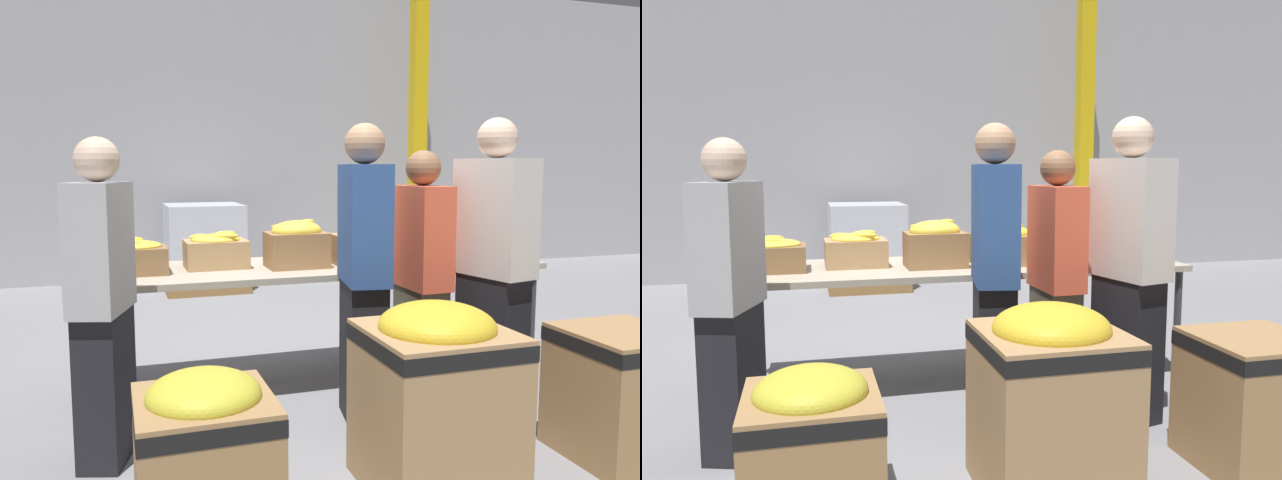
% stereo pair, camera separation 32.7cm
% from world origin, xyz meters
% --- Properties ---
extents(ground_plane, '(30.00, 30.00, 0.00)m').
position_xyz_m(ground_plane, '(0.00, 0.00, 0.00)').
color(ground_plane, gray).
extents(wall_back, '(16.00, 0.08, 4.00)m').
position_xyz_m(wall_back, '(0.00, 4.30, 2.00)').
color(wall_back, '#A8A8AD').
rests_on(wall_back, ground_plane).
extents(sorting_table, '(2.92, 0.89, 0.80)m').
position_xyz_m(sorting_table, '(0.00, 0.00, 0.76)').
color(sorting_table, '#B2A893').
rests_on(sorting_table, ground_plane).
extents(banana_box_0, '(0.42, 0.33, 0.24)m').
position_xyz_m(banana_box_0, '(-1.24, -0.00, 0.91)').
color(banana_box_0, olive).
rests_on(banana_box_0, sorting_table).
extents(banana_box_1, '(0.40, 0.30, 0.24)m').
position_xyz_m(banana_box_1, '(-0.71, 0.07, 0.92)').
color(banana_box_1, tan).
rests_on(banana_box_1, sorting_table).
extents(banana_box_2, '(0.39, 0.28, 0.32)m').
position_xyz_m(banana_box_2, '(-0.21, -0.08, 0.96)').
color(banana_box_2, olive).
rests_on(banana_box_2, sorting_table).
extents(banana_box_3, '(0.43, 0.33, 0.27)m').
position_xyz_m(banana_box_3, '(0.27, -0.09, 0.94)').
color(banana_box_3, '#A37A4C').
rests_on(banana_box_3, sorting_table).
extents(banana_box_4, '(0.39, 0.27, 0.29)m').
position_xyz_m(banana_box_4, '(0.71, -0.03, 0.95)').
color(banana_box_4, olive).
rests_on(banana_box_4, sorting_table).
extents(banana_box_5, '(0.43, 0.29, 0.23)m').
position_xyz_m(banana_box_5, '(1.23, -0.09, 0.91)').
color(banana_box_5, olive).
rests_on(banana_box_5, sorting_table).
extents(volunteer_0, '(0.22, 0.42, 1.55)m').
position_xyz_m(volunteer_0, '(0.41, -0.63, 0.77)').
color(volunteer_0, '#6B604C').
rests_on(volunteer_0, ground_plane).
extents(volunteer_1, '(0.30, 0.49, 1.69)m').
position_xyz_m(volunteer_1, '(0.00, -0.72, 0.84)').
color(volunteer_1, black).
rests_on(volunteer_1, ground_plane).
extents(volunteer_2, '(0.33, 0.51, 1.73)m').
position_xyz_m(volunteer_2, '(0.77, -0.84, 0.86)').
color(volunteer_2, black).
rests_on(volunteer_2, ground_plane).
extents(volunteer_3, '(0.33, 0.47, 1.60)m').
position_xyz_m(volunteer_3, '(-1.40, -0.79, 0.79)').
color(volunteer_3, black).
rests_on(volunteer_3, ground_plane).
extents(donation_bin_0, '(0.54, 0.54, 0.65)m').
position_xyz_m(donation_bin_0, '(-1.02, -1.55, 0.35)').
color(donation_bin_0, '#A37A4C').
rests_on(donation_bin_0, ground_plane).
extents(donation_bin_1, '(0.62, 0.62, 0.86)m').
position_xyz_m(donation_bin_1, '(0.01, -1.55, 0.46)').
color(donation_bin_1, tan).
rests_on(donation_bin_1, ground_plane).
extents(donation_bin_2, '(0.55, 0.55, 0.65)m').
position_xyz_m(donation_bin_2, '(1.06, -1.55, 0.35)').
color(donation_bin_2, '#A37A4C').
rests_on(donation_bin_2, ground_plane).
extents(support_pillar, '(0.19, 0.19, 4.00)m').
position_xyz_m(support_pillar, '(2.58, 3.69, 2.00)').
color(support_pillar, yellow).
rests_on(support_pillar, ground_plane).
extents(pallet_stack_0, '(0.95, 0.95, 1.02)m').
position_xyz_m(pallet_stack_0, '(-0.32, 3.49, 0.50)').
color(pallet_stack_0, olive).
rests_on(pallet_stack_0, ground_plane).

